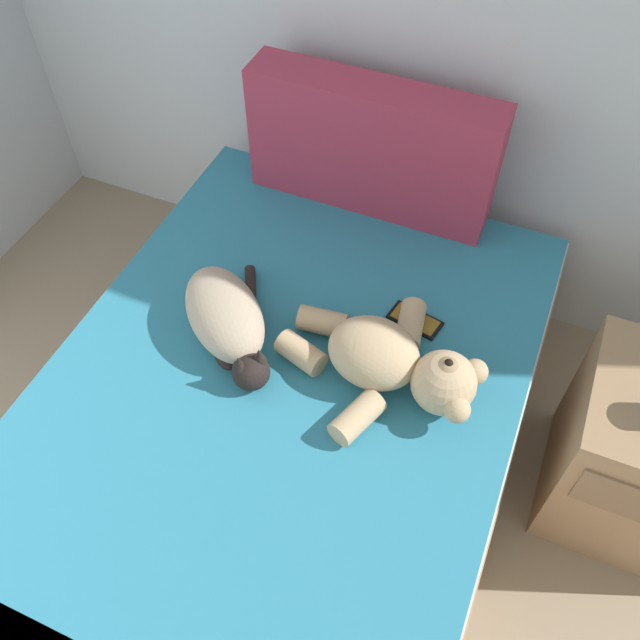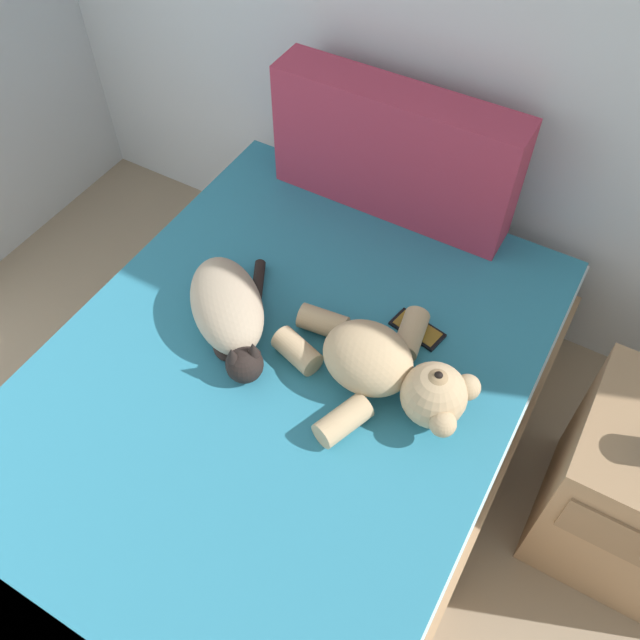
# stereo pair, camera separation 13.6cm
# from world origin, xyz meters

# --- Properties ---
(bed) EXTENTS (1.26, 1.90, 0.48)m
(bed) POSITION_xyz_m (1.44, 2.74, 0.24)
(bed) COLOR #9E7A56
(bed) RESTS_ON ground_plane
(patterned_cushion) EXTENTS (0.77, 0.15, 0.42)m
(patterned_cushion) POSITION_xyz_m (1.40, 3.59, 0.68)
(patterned_cushion) COLOR #A5334C
(patterned_cushion) RESTS_ON bed
(cat) EXTENTS (0.38, 0.41, 0.15)m
(cat) POSITION_xyz_m (1.24, 2.92, 0.55)
(cat) COLOR tan
(cat) RESTS_ON bed
(teddy_bear) EXTENTS (0.55, 0.48, 0.18)m
(teddy_bear) POSITION_xyz_m (1.70, 2.95, 0.55)
(teddy_bear) COLOR tan
(teddy_bear) RESTS_ON bed
(cell_phone) EXTENTS (0.16, 0.10, 0.01)m
(cell_phone) POSITION_xyz_m (1.70, 3.16, 0.48)
(cell_phone) COLOR black
(cell_phone) RESTS_ON bed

